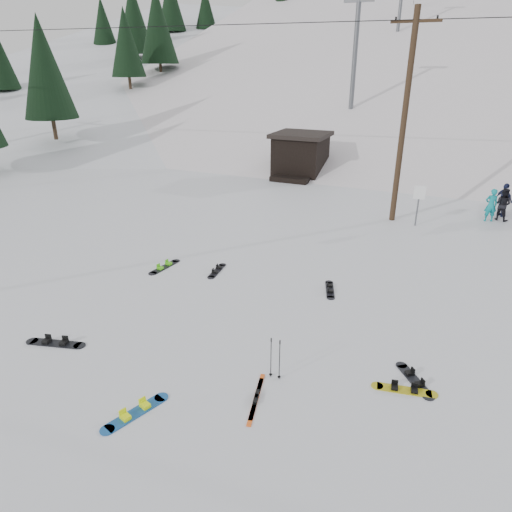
% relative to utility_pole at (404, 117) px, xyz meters
% --- Properties ---
extents(ground, '(200.00, 200.00, 0.00)m').
position_rel_utility_pole_xyz_m(ground, '(-2.00, -14.00, -4.68)').
color(ground, white).
rests_on(ground, ground).
extents(ski_slope, '(60.00, 85.24, 65.97)m').
position_rel_utility_pole_xyz_m(ski_slope, '(-2.00, 41.00, -16.68)').
color(ski_slope, white).
rests_on(ski_slope, ground).
extents(ridge_left, '(47.54, 95.03, 58.38)m').
position_rel_utility_pole_xyz_m(ridge_left, '(-38.00, 34.00, -15.68)').
color(ridge_left, white).
rests_on(ridge_left, ground).
extents(treeline_left, '(20.00, 64.00, 10.00)m').
position_rel_utility_pole_xyz_m(treeline_left, '(-36.00, 26.00, -4.68)').
color(treeline_left, black).
rests_on(treeline_left, ground).
extents(treeline_crest, '(50.00, 6.00, 10.00)m').
position_rel_utility_pole_xyz_m(treeline_crest, '(-2.00, 72.00, -4.68)').
color(treeline_crest, black).
rests_on(treeline_crest, ski_slope).
extents(utility_pole, '(2.00, 0.26, 9.00)m').
position_rel_utility_pole_xyz_m(utility_pole, '(0.00, 0.00, 0.00)').
color(utility_pole, '#3A2819').
rests_on(utility_pole, ground).
extents(trail_sign, '(0.50, 0.09, 1.85)m').
position_rel_utility_pole_xyz_m(trail_sign, '(1.10, -0.42, -3.41)').
color(trail_sign, '#595B60').
rests_on(trail_sign, ground).
extents(lift_hut, '(3.40, 4.10, 2.75)m').
position_rel_utility_pole_xyz_m(lift_hut, '(-7.00, 6.94, -3.32)').
color(lift_hut, black).
rests_on(lift_hut, ground).
extents(lift_tower_near, '(2.20, 0.36, 8.00)m').
position_rel_utility_pole_xyz_m(lift_tower_near, '(-6.00, 16.00, 3.18)').
color(lift_tower_near, '#595B60').
rests_on(lift_tower_near, ski_slope).
extents(hero_snowboard, '(0.74, 1.57, 0.11)m').
position_rel_utility_pole_xyz_m(hero_snowboard, '(-2.94, -15.51, -4.65)').
color(hero_snowboard, '#1857A2').
rests_on(hero_snowboard, ground).
extents(hero_skis, '(0.50, 1.69, 0.09)m').
position_rel_utility_pole_xyz_m(hero_skis, '(-0.79, -14.04, -4.66)').
color(hero_skis, '#E45017').
rests_on(hero_skis, ground).
extents(ski_poles, '(0.29, 0.08, 1.06)m').
position_rel_utility_pole_xyz_m(ski_poles, '(-0.69, -13.18, -4.14)').
color(ski_poles, black).
rests_on(ski_poles, ground).
extents(board_scatter_a, '(1.62, 0.66, 0.12)m').
position_rel_utility_pole_xyz_m(board_scatter_a, '(-6.51, -14.25, -4.65)').
color(board_scatter_a, black).
rests_on(board_scatter_a, ground).
extents(board_scatter_b, '(0.39, 1.37, 0.10)m').
position_rel_utility_pole_xyz_m(board_scatter_b, '(-4.80, -8.49, -4.66)').
color(board_scatter_b, black).
rests_on(board_scatter_b, ground).
extents(board_scatter_c, '(0.44, 1.56, 0.11)m').
position_rel_utility_pole_xyz_m(board_scatter_c, '(-6.70, -8.97, -4.65)').
color(board_scatter_c, black).
rests_on(board_scatter_c, ground).
extents(board_scatter_d, '(0.98, 1.20, 0.10)m').
position_rel_utility_pole_xyz_m(board_scatter_d, '(2.34, -11.96, -4.65)').
color(board_scatter_d, black).
rests_on(board_scatter_d, ground).
extents(board_scatter_e, '(1.45, 0.47, 0.10)m').
position_rel_utility_pole_xyz_m(board_scatter_e, '(2.17, -12.42, -4.65)').
color(board_scatter_e, gold).
rests_on(board_scatter_e, ground).
extents(board_scatter_f, '(0.61, 1.32, 0.10)m').
position_rel_utility_pole_xyz_m(board_scatter_f, '(-0.71, -8.28, -4.66)').
color(board_scatter_f, black).
rests_on(board_scatter_f, ground).
extents(skier_teal, '(0.66, 0.54, 1.55)m').
position_rel_utility_pole_xyz_m(skier_teal, '(4.15, 1.63, -3.91)').
color(skier_teal, '#0E858D').
rests_on(skier_teal, ground).
extents(skier_dark, '(0.91, 0.82, 1.54)m').
position_rel_utility_pole_xyz_m(skier_dark, '(4.65, 2.03, -3.91)').
color(skier_dark, black).
rests_on(skier_dark, ground).
extents(skier_navy, '(0.93, 0.96, 1.61)m').
position_rel_utility_pole_xyz_m(skier_navy, '(4.73, 2.73, -3.88)').
color(skier_navy, '#1C2247').
rests_on(skier_navy, ground).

